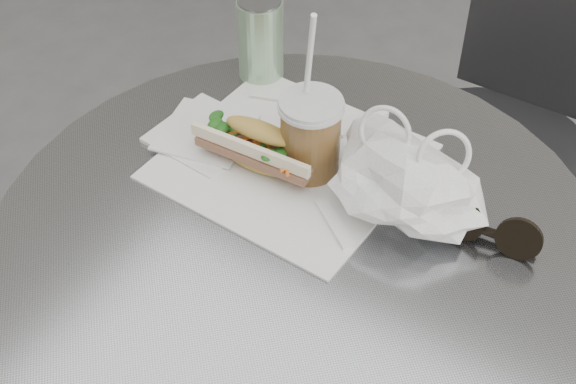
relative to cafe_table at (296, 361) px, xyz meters
The scene contains 9 objects.
cafe_table is the anchor object (origin of this frame).
chair_far 0.67m from the cafe_table, 85.63° to the left, with size 0.37×0.38×0.71m.
sandwich_paper 0.30m from the cafe_table, 127.07° to the left, with size 0.31×0.29×0.00m, color white.
banh_mi 0.33m from the cafe_table, 145.63° to the left, with size 0.21×0.09×0.07m.
iced_coffee 0.35m from the cafe_table, 114.70° to the left, with size 0.08×0.08×0.24m.
sunglasses 0.37m from the cafe_table, 29.35° to the left, with size 0.13×0.04×0.06m.
plastic_bag 0.35m from the cafe_table, 49.92° to the left, with size 0.19×0.15×0.10m, color white, non-canonical shape.
napkin_stack 0.36m from the cafe_table, 157.60° to the left, with size 0.14×0.14×0.01m.
drink_can 0.47m from the cafe_table, 132.15° to the left, with size 0.07×0.07×0.13m.
Camera 1 is at (0.35, -0.36, 1.46)m, focal length 50.00 mm.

